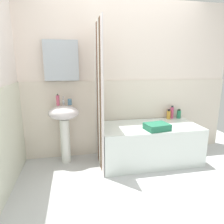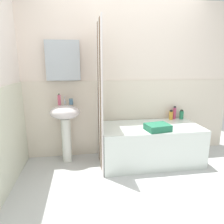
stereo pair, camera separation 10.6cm
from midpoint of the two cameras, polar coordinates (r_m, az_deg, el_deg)
The scene contains 12 objects.
ground_plane at distance 2.48m, azimuth 8.93°, elevation -22.99°, with size 4.80×5.60×0.04m, color silver.
wall_back_tiled at distance 3.22m, azimuth 0.99°, elevation 7.88°, with size 3.60×0.18×2.40m.
sink at distance 3.01m, azimuth -14.34°, elevation -2.67°, with size 0.44×0.34×0.87m.
faucet at distance 3.03m, azimuth -14.58°, elevation 3.09°, with size 0.03×0.12×0.12m.
soap_dispenser at distance 3.00m, azimuth -16.08°, elevation 3.20°, with size 0.05×0.05×0.17m.
toothbrush_cup at distance 3.01m, azimuth -12.86°, elevation 2.78°, with size 0.06×0.06×0.09m, color teal.
bathtub at distance 3.14m, azimuth 9.37°, elevation -8.64°, with size 1.47×0.74×0.56m, color silver.
shower_curtain at distance 2.77m, azimuth -4.75°, elevation 4.04°, with size 0.01×0.74×2.00m.
conditioner_bottle at distance 3.55m, azimuth 17.57°, elevation -0.56°, with size 0.07×0.07×0.16m.
lotion_bottle at distance 3.51m, azimuth 15.79°, elevation -0.10°, with size 0.05×0.05×0.21m.
body_wash_bottle at distance 3.46m, azimuth 14.89°, elevation -0.70°, with size 0.06×0.06×0.16m.
towel_folded at distance 2.85m, azimuth 11.56°, elevation -4.10°, with size 0.32×0.25×0.09m, color #277253.
Camera 1 is at (-0.78, -1.86, 1.44)m, focal length 32.30 mm.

